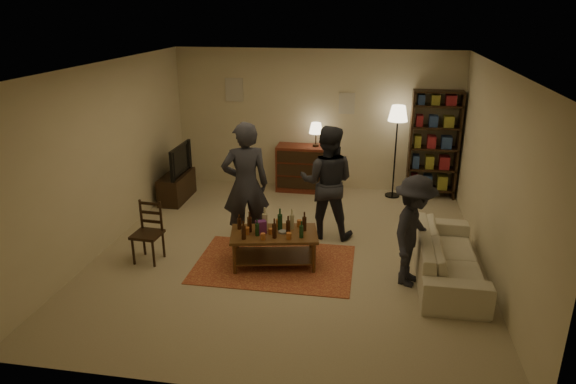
% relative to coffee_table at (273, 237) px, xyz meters
% --- Properties ---
extents(floor, '(6.00, 6.00, 0.00)m').
position_rel_coffee_table_xyz_m(floor, '(0.16, 0.44, -0.43)').
color(floor, '#C6B793').
rests_on(floor, ground).
extents(room_shell, '(6.00, 6.00, 6.00)m').
position_rel_coffee_table_xyz_m(room_shell, '(-0.49, 3.42, 1.39)').
color(room_shell, beige).
rests_on(room_shell, ground).
extents(rug, '(2.20, 1.50, 0.01)m').
position_rel_coffee_table_xyz_m(rug, '(0.01, -0.00, -0.42)').
color(rug, maroon).
rests_on(rug, ground).
extents(coffee_table, '(1.30, 0.87, 0.83)m').
position_rel_coffee_table_xyz_m(coffee_table, '(0.00, 0.00, 0.00)').
color(coffee_table, brown).
rests_on(coffee_table, ground).
extents(dining_chair, '(0.41, 0.41, 0.88)m').
position_rel_coffee_table_xyz_m(dining_chair, '(-1.78, -0.13, 0.03)').
color(dining_chair, black).
rests_on(dining_chair, ground).
extents(tv_stand, '(0.40, 1.00, 1.06)m').
position_rel_coffee_table_xyz_m(tv_stand, '(-2.28, 2.24, -0.04)').
color(tv_stand, black).
rests_on(tv_stand, ground).
extents(dresser, '(1.00, 0.50, 1.36)m').
position_rel_coffee_table_xyz_m(dresser, '(-0.03, 3.15, 0.05)').
color(dresser, maroon).
rests_on(dresser, ground).
extents(bookshelf, '(0.90, 0.34, 2.02)m').
position_rel_coffee_table_xyz_m(bookshelf, '(2.41, 3.22, 0.61)').
color(bookshelf, black).
rests_on(bookshelf, ground).
extents(floor_lamp, '(0.36, 0.36, 1.75)m').
position_rel_coffee_table_xyz_m(floor_lamp, '(1.72, 3.09, 1.06)').
color(floor_lamp, black).
rests_on(floor_lamp, ground).
extents(sofa, '(0.81, 2.08, 0.61)m').
position_rel_coffee_table_xyz_m(sofa, '(2.36, 0.04, -0.12)').
color(sofa, beige).
rests_on(sofa, ground).
extents(person_left, '(0.81, 0.68, 1.91)m').
position_rel_coffee_table_xyz_m(person_left, '(-0.53, 0.57, 0.53)').
color(person_left, '#2A2A33').
rests_on(person_left, ground).
extents(person_right, '(0.89, 0.71, 1.78)m').
position_rel_coffee_table_xyz_m(person_right, '(0.63, 1.11, 0.46)').
color(person_right, '#26272D').
rests_on(person_right, ground).
extents(person_by_sofa, '(0.84, 1.08, 1.48)m').
position_rel_coffee_table_xyz_m(person_by_sofa, '(1.86, -0.20, 0.31)').
color(person_by_sofa, '#25262D').
rests_on(person_by_sofa, ground).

